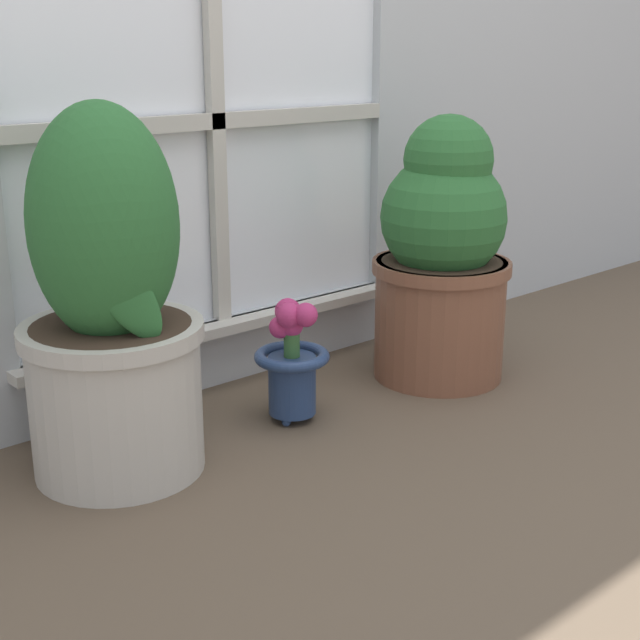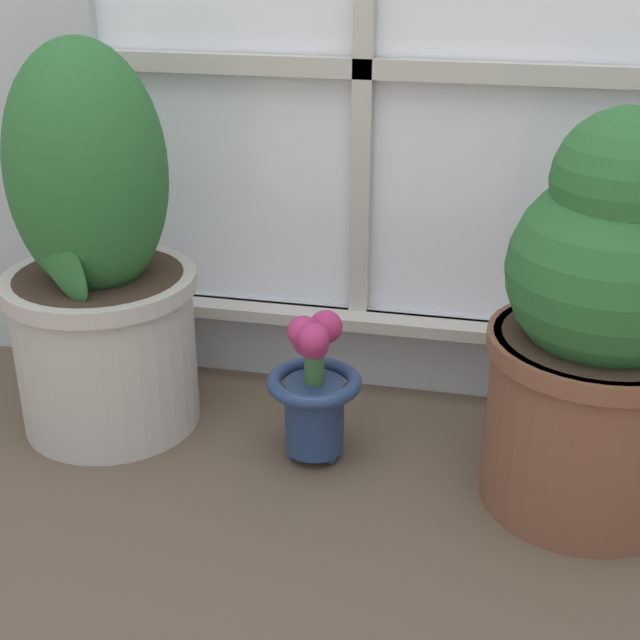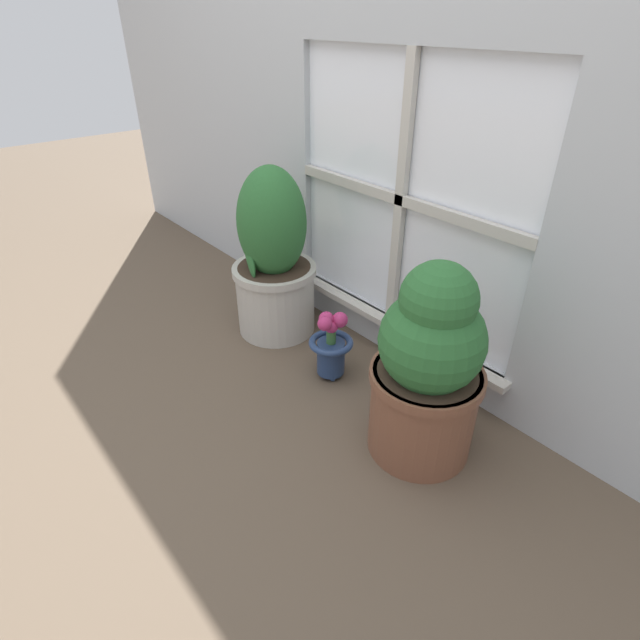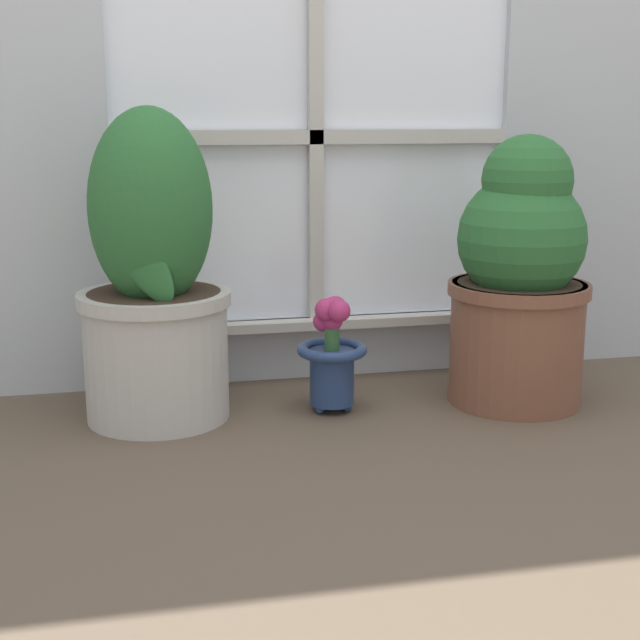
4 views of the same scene
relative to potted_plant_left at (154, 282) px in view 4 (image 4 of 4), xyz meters
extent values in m
plane|color=brown|center=(0.43, -0.28, -0.32)|extent=(10.00, 10.00, 0.00)
cube|color=#B2B7BC|center=(0.43, 0.27, -0.24)|extent=(1.03, 0.05, 0.16)
cube|color=white|center=(0.43, 0.28, 0.31)|extent=(1.03, 0.02, 0.94)
cube|color=#BCB7AD|center=(0.43, 0.25, 0.31)|extent=(0.04, 0.02, 0.94)
cube|color=#BCB7AD|center=(0.43, 0.25, 0.31)|extent=(1.03, 0.02, 0.04)
cube|color=#BCB7AD|center=(0.43, 0.22, -0.17)|extent=(1.09, 0.06, 0.02)
cylinder|color=#B7B2A8|center=(0.00, 0.00, -0.17)|extent=(0.33, 0.33, 0.30)
cylinder|color=#B7B2A8|center=(0.00, 0.00, -0.04)|extent=(0.35, 0.35, 0.03)
cylinder|color=#38281E|center=(0.00, 0.00, -0.03)|extent=(0.30, 0.30, 0.01)
ellipsoid|color=#28602D|center=(0.00, 0.00, 0.17)|extent=(0.27, 0.27, 0.44)
ellipsoid|color=#28602D|center=(-0.03, -0.10, 0.08)|extent=(0.20, 0.09, 0.26)
cylinder|color=brown|center=(0.86, -0.07, -0.17)|extent=(0.32, 0.32, 0.30)
cylinder|color=brown|center=(0.86, -0.07, -0.04)|extent=(0.34, 0.34, 0.03)
cylinder|color=#38281E|center=(0.86, -0.07, -0.03)|extent=(0.29, 0.29, 0.01)
sphere|color=#28602D|center=(0.86, -0.07, 0.08)|extent=(0.30, 0.30, 0.30)
sphere|color=#28602D|center=(0.86, -0.07, 0.22)|extent=(0.21, 0.21, 0.21)
ellipsoid|color=#28602D|center=(0.95, -0.08, 0.07)|extent=(0.05, 0.13, 0.18)
sphere|color=navy|center=(0.40, 0.00, -0.31)|extent=(0.02, 0.02, 0.02)
sphere|color=navy|center=(0.37, -0.06, -0.31)|extent=(0.02, 0.02, 0.02)
sphere|color=navy|center=(0.44, -0.06, -0.31)|extent=(0.02, 0.02, 0.02)
cylinder|color=navy|center=(0.40, -0.04, -0.24)|extent=(0.10, 0.10, 0.13)
torus|color=navy|center=(0.40, -0.04, -0.17)|extent=(0.16, 0.16, 0.03)
cylinder|color=#386633|center=(0.40, -0.04, -0.13)|extent=(0.03, 0.03, 0.07)
sphere|color=#B22D66|center=(0.40, -0.04, -0.10)|extent=(0.05, 0.05, 0.05)
sphere|color=#B22D66|center=(0.42, -0.01, -0.08)|extent=(0.06, 0.06, 0.06)
sphere|color=#B22D66|center=(0.39, -0.02, -0.10)|extent=(0.05, 0.05, 0.05)
sphere|color=#B22D66|center=(0.39, -0.05, -0.07)|extent=(0.05, 0.05, 0.05)
sphere|color=#B22D66|center=(0.41, -0.08, -0.07)|extent=(0.05, 0.05, 0.05)
camera|label=1|loc=(-0.76, -1.45, 0.48)|focal=50.00mm
camera|label=2|loc=(0.70, -1.35, 0.56)|focal=50.00mm
camera|label=3|loc=(1.53, -1.05, 0.86)|focal=28.00mm
camera|label=4|loc=(-0.06, -2.00, 0.37)|focal=50.00mm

